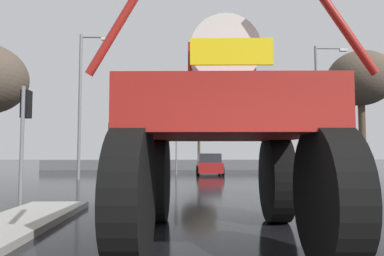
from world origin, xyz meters
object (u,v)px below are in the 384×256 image
traffic_signal_near_left (25,119)px  streetlight_far_right (319,103)px  traffic_signal_near_right (341,116)px  bare_tree_far_center (199,119)px  sedan_ahead (209,165)px  traffic_signal_far_left (110,136)px  oversize_sprayer (221,133)px  streetlight_far_left (82,99)px  traffic_signal_far_right (176,138)px  bare_tree_right (361,79)px

traffic_signal_near_left → streetlight_far_right: (13.83, 12.43, 2.22)m
traffic_signal_near_left → traffic_signal_near_right: size_ratio=0.96×
traffic_signal_near_right → bare_tree_far_center: 26.94m
traffic_signal_near_left → bare_tree_far_center: 27.57m
sedan_ahead → streetlight_far_right: 8.64m
sedan_ahead → traffic_signal_near_right: 15.65m
traffic_signal_far_left → bare_tree_far_center: size_ratio=0.56×
oversize_sprayer → traffic_signal_far_left: size_ratio=1.43×
oversize_sprayer → traffic_signal_near_left: 6.95m
traffic_signal_far_left → streetlight_far_right: streetlight_far_right is taller
traffic_signal_near_left → streetlight_far_left: streetlight_far_left is taller
traffic_signal_near_left → streetlight_far_right: size_ratio=0.41×
traffic_signal_far_right → traffic_signal_far_left: bearing=-180.0°
traffic_signal_near_right → streetlight_far_right: 13.29m
traffic_signal_far_right → streetlight_far_right: streetlight_far_right is taller
traffic_signal_near_left → streetlight_far_left: size_ratio=0.41×
traffic_signal_near_left → oversize_sprayer: bearing=-38.0°
sedan_ahead → traffic_signal_far_left: bearing=95.2°
streetlight_far_left → bare_tree_far_center: 17.98m
traffic_signal_far_left → traffic_signal_near_right: bearing=-56.0°
traffic_signal_far_left → bare_tree_right: bearing=-23.0°
streetlight_far_left → bare_tree_far_center: size_ratio=1.28×
traffic_signal_near_right → streetlight_far_left: streetlight_far_left is taller
oversize_sprayer → traffic_signal_far_left: bearing=19.3°
bare_tree_right → traffic_signal_near_right: bearing=-120.4°
traffic_signal_far_right → sedan_ahead: bearing=11.1°
sedan_ahead → traffic_signal_near_left: size_ratio=1.16×
traffic_signal_far_left → traffic_signal_far_right: (4.70, 0.00, -0.18)m
oversize_sprayer → streetlight_far_right: (8.37, 16.70, 2.86)m
traffic_signal_near_left → sedan_ahead: bearing=66.1°
sedan_ahead → streetlight_far_right: size_ratio=0.48×
traffic_signal_near_right → streetlight_far_right: (4.18, 12.44, 2.11)m
traffic_signal_near_right → bare_tree_far_center: bearing=96.6°
bare_tree_right → bare_tree_far_center: size_ratio=1.07×
sedan_ahead → streetlight_far_left: (-7.93, -4.83, 4.05)m
oversize_sprayer → streetlight_far_left: streetlight_far_left is taller
streetlight_far_right → bare_tree_far_center: bearing=117.0°
streetlight_far_right → traffic_signal_far_left: bearing=170.6°
bare_tree_far_center → sedan_ahead: bearing=-89.0°
traffic_signal_near_left → traffic_signal_near_right: traffic_signal_near_right is taller
traffic_signal_near_right → streetlight_far_left: 15.15m
oversize_sprayer → streetlight_far_left: bearing=26.7°
traffic_signal_near_left → traffic_signal_far_right: bearing=73.5°
bare_tree_far_center → traffic_signal_near_right: bearing=-83.4°
traffic_signal_near_left → traffic_signal_far_right: 15.42m
traffic_signal_far_right → streetlight_far_left: 7.37m
oversize_sprayer → traffic_signal_near_right: bearing=-42.2°
oversize_sprayer → bare_tree_right: bare_tree_right is taller
bare_tree_right → sedan_ahead: bearing=139.0°
sedan_ahead → traffic_signal_far_left: (-7.09, -0.47, 2.07)m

